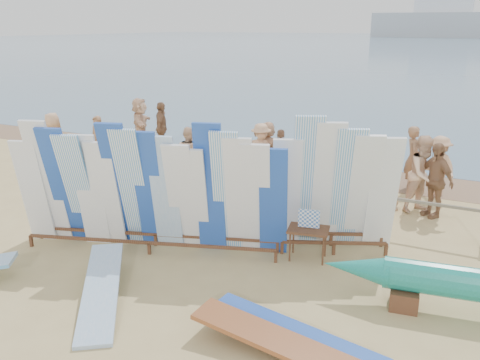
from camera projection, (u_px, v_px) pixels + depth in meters
The scene contains 27 objects.
ground at pixel (155, 249), 10.37m from camera, with size 160.00×160.00×0.00m, color tan.
ocean at pixel (471, 43), 120.09m from camera, with size 320.00×240.00×0.02m, color slate.
wet_sand_strip at pixel (284, 165), 16.54m from camera, with size 40.00×2.60×0.01m, color #826249.
distant_ship at pixel (442, 21), 168.17m from camera, with size 45.00×8.00×14.00m.
fence at pixel (223, 181), 12.75m from camera, with size 12.08×0.08×0.90m.
main_surfboard_rack at pixel (149, 193), 10.00m from camera, with size 5.35×2.21×2.70m.
side_surfboard_rack at pixel (335, 191), 9.97m from camera, with size 2.49×1.54×2.82m.
vendor_table at pixel (308, 243), 9.84m from camera, with size 0.86×0.68×1.03m.
flat_board_a at pixel (102, 301), 8.44m from camera, with size 0.56×2.70×0.07m, color #88AFDA.
flat_board_c at pixel (283, 355), 7.04m from camera, with size 0.56×2.70×0.07m, color #995429.
flat_board_d at pixel (295, 342), 7.34m from camera, with size 0.56×2.70×0.07m, color #234DB1.
beach_chair_left at pixel (278, 192), 13.07m from camera, with size 0.62×0.64×0.91m.
beach_chair_right at pixel (297, 194), 12.96m from camera, with size 0.75×0.75×0.83m.
stroller at pixel (338, 195), 12.38m from camera, with size 0.70×0.85×1.01m.
beachgoer_5 at pixel (268, 148), 15.36m from camera, with size 1.51×0.49×1.62m, color beige.
beachgoer_11 at pixel (140, 124), 18.30m from camera, with size 1.75×0.57×1.89m, color beige.
beachgoer_extra_1 at pixel (162, 128), 17.83m from camera, with size 1.06×0.46×1.81m, color #8C6042.
beachgoer_3 at pixel (261, 151), 14.95m from camera, with size 1.06×0.44×1.64m, color tan.
beachgoer_2 at pixel (189, 155), 14.58m from camera, with size 0.79×0.38×1.62m, color beige.
beachgoer_4 at pixel (281, 156), 14.48m from camera, with size 0.92×0.40×1.57m, color #8C6042.
beachgoer_0 at pixel (54, 140), 16.14m from camera, with size 0.85×0.41×1.74m, color tan.
beachgoer_7 at pixel (413, 158), 13.93m from camera, with size 0.64×0.35×1.76m, color #8C6042.
beachgoer_6 at pixel (390, 175), 12.43m from camera, with size 0.85×0.41×1.74m, color tan.
beachgoer_10 at pixel (435, 180), 11.91m from camera, with size 1.05×0.45×1.79m, color #8C6042.
beachgoer_1 at pixel (98, 141), 16.28m from camera, with size 0.59×0.32×1.62m, color #8C6042.
beachgoer_9 at pixel (439, 166), 13.39m from camera, with size 1.05×0.43×1.62m, color tan.
beachgoer_8 at pixel (424, 174), 12.21m from camera, with size 0.92×0.44×1.89m, color beige.
Camera 1 is at (5.76, -7.74, 4.40)m, focal length 38.00 mm.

